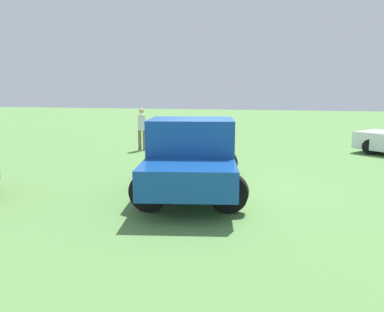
# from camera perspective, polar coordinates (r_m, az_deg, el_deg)

# --- Properties ---
(ground_plane) EXTENTS (80.00, 80.00, 0.00)m
(ground_plane) POSITION_cam_1_polar(r_m,az_deg,el_deg) (9.55, 3.53, -5.23)
(ground_plane) COLOR #5B8C47
(pickup_truck) EXTENTS (3.05, 5.23, 1.84)m
(pickup_truck) POSITION_cam_1_polar(r_m,az_deg,el_deg) (9.11, -0.04, 0.23)
(pickup_truck) COLOR black
(pickup_truck) RESTS_ON ground_plane
(person_bystander) EXTENTS (0.40, 0.40, 1.76)m
(person_bystander) POSITION_cam_1_polar(r_m,az_deg,el_deg) (15.85, -7.61, 4.44)
(person_bystander) COLOR #7A6B51
(person_bystander) RESTS_ON ground_plane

